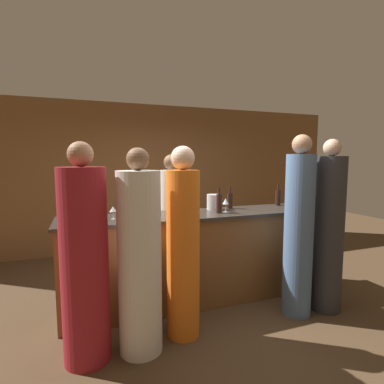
{
  "coord_description": "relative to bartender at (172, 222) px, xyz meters",
  "views": [
    {
      "loc": [
        -1.31,
        -3.34,
        1.74
      ],
      "look_at": [
        -0.05,
        0.1,
        1.35
      ],
      "focal_mm": 28.0,
      "sensor_mm": 36.0,
      "label": 1
    }
  ],
  "objects": [
    {
      "name": "wine_glass_2",
      "position": [
        -0.89,
        -0.79,
        0.35
      ],
      "size": [
        0.08,
        0.08,
        0.14
      ],
      "color": "silver",
      "rests_on": "bar_counter"
    },
    {
      "name": "wine_glass_0",
      "position": [
        -0.79,
        -0.77,
        0.38
      ],
      "size": [
        0.07,
        0.07,
        0.18
      ],
      "color": "silver",
      "rests_on": "bar_counter"
    },
    {
      "name": "guest_2",
      "position": [
        -0.29,
        -1.4,
        0.03
      ],
      "size": [
        0.32,
        0.32,
        1.87
      ],
      "color": "orange",
      "rests_on": "ground_plane"
    },
    {
      "name": "bar_counter",
      "position": [
        0.12,
        -0.76,
        -0.3
      ],
      "size": [
        3.25,
        0.67,
        1.1
      ],
      "color": "brown",
      "rests_on": "ground_plane"
    },
    {
      "name": "wine_glass_4",
      "position": [
        -0.55,
        -0.76,
        0.36
      ],
      "size": [
        0.08,
        0.08,
        0.15
      ],
      "color": "silver",
      "rests_on": "bar_counter"
    },
    {
      "name": "wine_glass_1",
      "position": [
        1.43,
        -0.84,
        0.38
      ],
      "size": [
        0.08,
        0.08,
        0.18
      ],
      "color": "silver",
      "rests_on": "bar_counter"
    },
    {
      "name": "guest_1",
      "position": [
        -1.2,
        -1.47,
        0.02
      ],
      "size": [
        0.4,
        0.4,
        1.89
      ],
      "color": "maroon",
      "rests_on": "ground_plane"
    },
    {
      "name": "wine_glass_6",
      "position": [
        -0.2,
        -0.99,
        0.38
      ],
      "size": [
        0.07,
        0.07,
        0.18
      ],
      "color": "silver",
      "rests_on": "bar_counter"
    },
    {
      "name": "wine_bottle_1",
      "position": [
        0.36,
        -0.83,
        0.37
      ],
      "size": [
        0.07,
        0.07,
        0.31
      ],
      "color": "black",
      "rests_on": "bar_counter"
    },
    {
      "name": "guest_3",
      "position": [
        -0.74,
        -1.51,
        -0.0
      ],
      "size": [
        0.39,
        0.39,
        1.85
      ],
      "color": "silver",
      "rests_on": "ground_plane"
    },
    {
      "name": "wine_bottle_0",
      "position": [
        0.64,
        -0.57,
        0.35
      ],
      "size": [
        0.08,
        0.08,
        0.29
      ],
      "color": "black",
      "rests_on": "bar_counter"
    },
    {
      "name": "wine_glass_5",
      "position": [
        0.46,
        -0.8,
        0.37
      ],
      "size": [
        0.08,
        0.08,
        0.17
      ],
      "color": "silver",
      "rests_on": "bar_counter"
    },
    {
      "name": "ice_bucket",
      "position": [
        0.4,
        -0.58,
        0.34
      ],
      "size": [
        0.18,
        0.18,
        0.2
      ],
      "color": "silver",
      "rests_on": "bar_counter"
    },
    {
      "name": "ground_plane",
      "position": [
        0.12,
        -0.76,
        -0.85
      ],
      "size": [
        14.0,
        14.0,
        0.0
      ],
      "primitive_type": "plane",
      "color": "#4C3823"
    },
    {
      "name": "back_wall",
      "position": [
        0.12,
        1.71,
        0.55
      ],
      "size": [
        8.0,
        0.06,
        2.8
      ],
      "color": "brown",
      "rests_on": "ground_plane"
    },
    {
      "name": "wine_glass_3",
      "position": [
        -1.33,
        -1.04,
        0.37
      ],
      "size": [
        0.08,
        0.08,
        0.16
      ],
      "color": "silver",
      "rests_on": "bar_counter"
    },
    {
      "name": "guest_4",
      "position": [
        1.04,
        -1.45,
        0.1
      ],
      "size": [
        0.32,
        0.32,
        2.01
      ],
      "color": "#4C6B93",
      "rests_on": "ground_plane"
    },
    {
      "name": "bartender",
      "position": [
        0.0,
        0.0,
        0.0
      ],
      "size": [
        0.33,
        0.33,
        1.82
      ],
      "rotation": [
        0.0,
        0.0,
        3.14
      ],
      "color": "silver",
      "rests_on": "ground_plane"
    },
    {
      "name": "guest_0",
      "position": [
        1.43,
        -1.48,
        0.07
      ],
      "size": [
        0.34,
        0.34,
        1.97
      ],
      "color": "#2D2D33",
      "rests_on": "ground_plane"
    },
    {
      "name": "wine_bottle_2",
      "position": [
        1.41,
        -0.55,
        0.36
      ],
      "size": [
        0.07,
        0.07,
        0.31
      ],
      "color": "black",
      "rests_on": "bar_counter"
    }
  ]
}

